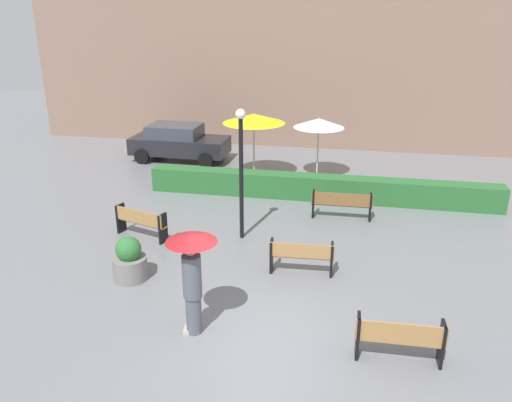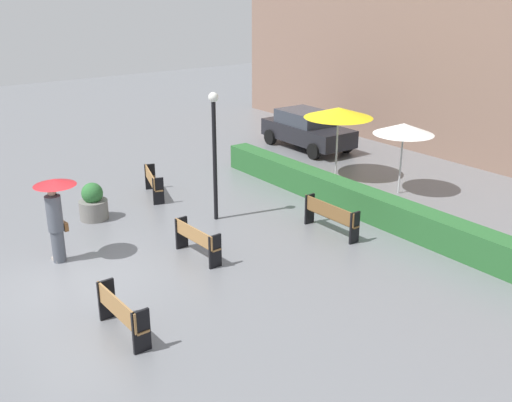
% 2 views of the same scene
% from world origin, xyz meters
% --- Properties ---
extents(ground_plane, '(60.00, 60.00, 0.00)m').
position_xyz_m(ground_plane, '(0.00, 0.00, 0.00)').
color(ground_plane, slate).
extents(bench_far_left, '(1.70, 0.83, 0.88)m').
position_xyz_m(bench_far_left, '(-4.05, 4.17, 0.52)').
color(bench_far_left, '#9E7242').
rests_on(bench_far_left, ground).
extents(bench_back_row, '(1.90, 0.35, 0.88)m').
position_xyz_m(bench_back_row, '(1.58, 6.72, 0.53)').
color(bench_back_row, brown).
rests_on(bench_back_row, ground).
extents(bench_near_right, '(1.64, 0.40, 0.88)m').
position_xyz_m(bench_near_right, '(2.89, -0.09, 0.51)').
color(bench_near_right, '#9E7242').
rests_on(bench_near_right, ground).
extents(bench_mid_center, '(1.63, 0.43, 0.85)m').
position_xyz_m(bench_mid_center, '(0.73, 2.93, 0.51)').
color(bench_mid_center, '#9E7242').
rests_on(bench_mid_center, ground).
extents(pedestrian_with_umbrella, '(1.02, 1.02, 2.15)m').
position_xyz_m(pedestrian_with_umbrella, '(-1.13, 0.10, 1.41)').
color(pedestrian_with_umbrella, '#4C515B').
rests_on(pedestrian_with_umbrella, ground).
extents(planter_pot, '(0.83, 0.83, 1.11)m').
position_xyz_m(planter_pot, '(-3.33, 1.86, 0.48)').
color(planter_pot, slate).
rests_on(planter_pot, ground).
extents(lamp_post, '(0.28, 0.28, 3.74)m').
position_xyz_m(lamp_post, '(-1.19, 4.75, 2.31)').
color(lamp_post, black).
rests_on(lamp_post, ground).
extents(patio_umbrella_yellow, '(2.39, 2.39, 2.54)m').
position_xyz_m(patio_umbrella_yellow, '(-1.95, 10.30, 2.36)').
color(patio_umbrella_yellow, silver).
rests_on(patio_umbrella_yellow, ground).
extents(patio_umbrella_white, '(1.95, 1.95, 2.35)m').
position_xyz_m(patio_umbrella_white, '(0.47, 10.86, 2.17)').
color(patio_umbrella_white, silver).
rests_on(patio_umbrella_white, ground).
extents(hedge_strip, '(12.09, 0.70, 0.84)m').
position_xyz_m(hedge_strip, '(0.76, 8.40, 0.42)').
color(hedge_strip, '#28602D').
rests_on(hedge_strip, ground).
extents(building_facade, '(28.00, 1.20, 8.98)m').
position_xyz_m(building_facade, '(0.00, 16.00, 4.49)').
color(building_facade, '#846656').
rests_on(building_facade, ground).
extents(parked_car, '(4.22, 2.02, 1.57)m').
position_xyz_m(parked_car, '(-5.70, 12.19, 0.82)').
color(parked_car, black).
rests_on(parked_car, ground).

